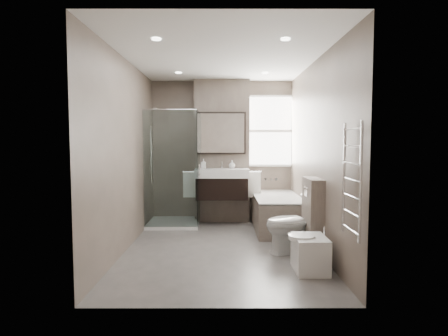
{
  "coord_description": "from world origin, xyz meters",
  "views": [
    {
      "loc": [
        0.03,
        -5.14,
        1.49
      ],
      "look_at": [
        0.04,
        0.15,
        1.11
      ],
      "focal_mm": 30.0,
      "sensor_mm": 36.0,
      "label": 1
    }
  ],
  "objects_px": {
    "toilet": "(294,223)",
    "bidet": "(310,253)",
    "bathtub": "(277,211)",
    "vanity": "(222,183)"
  },
  "relations": [
    {
      "from": "toilet",
      "to": "bidet",
      "type": "xyz_separation_m",
      "value": [
        0.04,
        -0.73,
        -0.18
      ]
    },
    {
      "from": "bathtub",
      "to": "bidet",
      "type": "height_order",
      "value": "bathtub"
    },
    {
      "from": "vanity",
      "to": "toilet",
      "type": "distance_m",
      "value": 1.94
    },
    {
      "from": "vanity",
      "to": "toilet",
      "type": "relative_size",
      "value": 1.22
    },
    {
      "from": "vanity",
      "to": "bidet",
      "type": "xyz_separation_m",
      "value": [
        1.01,
        -2.37,
        -0.53
      ]
    },
    {
      "from": "toilet",
      "to": "vanity",
      "type": "bearing_deg",
      "value": -166.21
    },
    {
      "from": "vanity",
      "to": "toilet",
      "type": "xyz_separation_m",
      "value": [
        0.97,
        -1.64,
        -0.35
      ]
    },
    {
      "from": "vanity",
      "to": "bathtub",
      "type": "distance_m",
      "value": 1.07
    },
    {
      "from": "vanity",
      "to": "bathtub",
      "type": "xyz_separation_m",
      "value": [
        0.92,
        -0.33,
        -0.43
      ]
    },
    {
      "from": "toilet",
      "to": "bathtub",
      "type": "bearing_deg",
      "value": 165.12
    }
  ]
}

